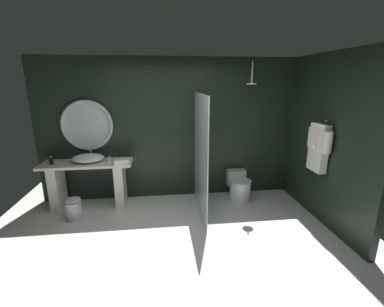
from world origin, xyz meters
The scene contains 14 objects.
ground_plane centered at (0.00, 0.00, 0.00)m, with size 5.76×5.76×0.00m, color silver.
back_wall_panel centered at (0.00, 1.90, 1.30)m, with size 4.80×0.10×2.60m, color black.
side_wall_right centered at (2.35, 0.76, 1.30)m, with size 0.10×2.47×2.60m, color black.
vanity_counter centered at (-1.48, 1.56, 0.49)m, with size 1.53×0.54×0.82m.
vessel_sink centered at (-1.46, 1.60, 0.89)m, with size 0.54×0.45×0.21m.
tumbler_cup centered at (-1.10, 1.58, 0.86)m, with size 0.07×0.07×0.08m, color silver.
soap_dispenser centered at (-2.05, 1.53, 0.88)m, with size 0.07×0.07×0.14m.
round_wall_mirror centered at (-1.48, 1.81, 1.43)m, with size 0.90×0.07×0.90m.
shower_glass_panel centered at (0.45, 1.16, 1.00)m, with size 0.02×1.37×1.99m, color silver.
rain_shower_head centered at (1.35, 1.44, 2.18)m, with size 0.17×0.17×0.38m.
hanging_bathrobe centered at (2.21, 0.69, 1.22)m, with size 0.20×0.53×0.80m.
toilet centered at (1.25, 1.53, 0.24)m, with size 0.41×0.61×0.50m.
waste_bin centered at (-1.64, 1.10, 0.19)m, with size 0.25×0.25×0.37m.
folded_hand_towel centered at (-0.88, 1.39, 0.86)m, with size 0.24×0.14×0.08m, color silver.
Camera 1 is at (-0.20, -2.98, 2.18)m, focal length 24.65 mm.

